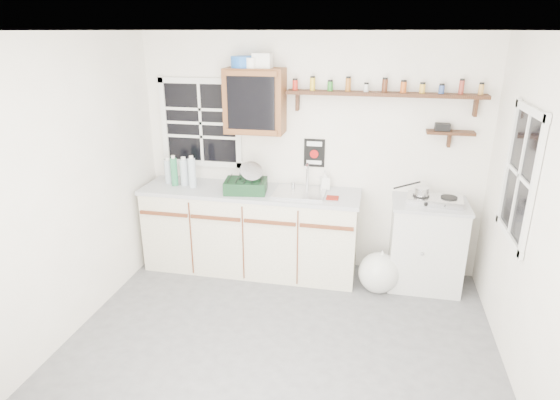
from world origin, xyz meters
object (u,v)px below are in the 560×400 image
(spice_shelf, at_px, (383,93))
(dish_rack, at_px, (247,182))
(right_cabinet, at_px, (426,244))
(main_cabinet, at_px, (251,230))
(hotplate, at_px, (435,200))
(upper_cabinet, at_px, (255,101))

(spice_shelf, relative_size, dish_rack, 4.11)
(right_cabinet, relative_size, dish_rack, 1.96)
(main_cabinet, relative_size, right_cabinet, 2.54)
(dish_rack, height_order, hotplate, dish_rack)
(spice_shelf, bearing_deg, upper_cabinet, -176.87)
(hotplate, bearing_deg, spice_shelf, 165.92)
(hotplate, bearing_deg, dish_rack, -171.60)
(upper_cabinet, bearing_deg, main_cabinet, -103.68)
(upper_cabinet, height_order, spice_shelf, upper_cabinet)
(upper_cabinet, bearing_deg, hotplate, -4.32)
(right_cabinet, xyz_separation_m, dish_rack, (-1.84, -0.09, 0.57))
(hotplate, bearing_deg, right_cabinet, 152.22)
(right_cabinet, bearing_deg, upper_cabinet, 176.24)
(spice_shelf, bearing_deg, hotplate, -20.27)
(main_cabinet, xyz_separation_m, upper_cabinet, (0.03, 0.14, 1.36))
(right_cabinet, xyz_separation_m, spice_shelf, (-0.53, 0.19, 1.47))
(main_cabinet, distance_m, upper_cabinet, 1.37)
(right_cabinet, bearing_deg, spice_shelf, 160.59)
(main_cabinet, height_order, right_cabinet, main_cabinet)
(spice_shelf, distance_m, dish_rack, 1.62)
(right_cabinet, xyz_separation_m, upper_cabinet, (-1.80, 0.12, 1.37))
(spice_shelf, relative_size, hotplate, 3.48)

